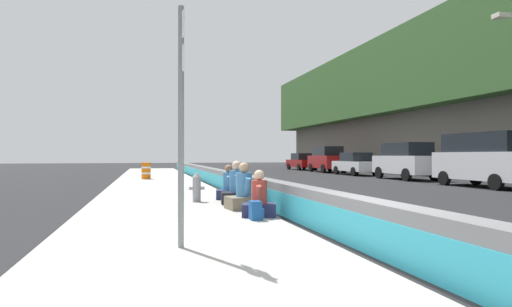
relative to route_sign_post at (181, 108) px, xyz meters
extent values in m
plane|color=#232326|center=(-0.65, -2.75, -2.21)|extent=(160.00, 160.00, 0.00)
cube|color=#A8A59E|center=(-0.65, -0.10, -2.14)|extent=(80.00, 4.40, 0.14)
cube|color=slate|center=(-0.65, -2.75, -1.79)|extent=(76.00, 0.44, 0.85)
cube|color=teal|center=(-0.65, -2.52, -1.83)|extent=(74.48, 0.01, 0.54)
cylinder|color=gray|center=(0.00, 0.00, -0.27)|extent=(0.09, 0.09, 3.60)
cube|color=white|center=(0.00, -0.02, 1.23)|extent=(0.44, 0.02, 0.36)
cube|color=#1956AD|center=(0.00, -0.03, 1.23)|extent=(0.30, 0.01, 0.10)
cube|color=white|center=(0.00, -0.02, 0.73)|extent=(0.44, 0.02, 0.36)
cube|color=#1956AD|center=(0.00, -0.03, 0.73)|extent=(0.30, 0.01, 0.10)
cylinder|color=gray|center=(6.23, -0.95, -1.71)|extent=(0.24, 0.24, 0.72)
cone|color=gray|center=(6.23, -0.95, -1.27)|extent=(0.26, 0.26, 0.16)
cylinder|color=gray|center=(6.23, -1.12, -1.68)|extent=(0.10, 0.12, 0.10)
cylinder|color=gray|center=(6.23, -0.78, -1.68)|extent=(0.10, 0.12, 0.10)
cube|color=#23284C|center=(2.87, -1.97, -1.93)|extent=(0.82, 0.90, 0.28)
cylinder|color=#AD3D33|center=(2.87, -1.97, -1.53)|extent=(0.36, 0.36, 0.53)
sphere|color=beige|center=(2.87, -1.97, -1.14)|extent=(0.23, 0.23, 0.23)
cylinder|color=#AD3D33|center=(3.06, -2.02, -1.58)|extent=(0.30, 0.20, 0.47)
cylinder|color=#AD3D33|center=(2.68, -1.91, -1.58)|extent=(0.30, 0.20, 0.47)
cube|color=#706651|center=(4.19, -1.92, -1.91)|extent=(0.83, 0.94, 0.32)
cylinder|color=#427FB7|center=(4.19, -1.92, -1.45)|extent=(0.41, 0.41, 0.60)
sphere|color=tan|center=(4.19, -1.92, -1.01)|extent=(0.27, 0.27, 0.27)
cylinder|color=#427FB7|center=(4.42, -1.89, -1.51)|extent=(0.32, 0.18, 0.53)
cylinder|color=#427FB7|center=(3.97, -1.95, -1.51)|extent=(0.32, 0.18, 0.53)
cube|color=black|center=(5.44, -1.99, -1.91)|extent=(0.86, 0.97, 0.33)
cylinder|color=#427FB7|center=(5.44, -1.99, -1.44)|extent=(0.42, 0.42, 0.62)
sphere|color=beige|center=(5.44, -1.99, -0.99)|extent=(0.27, 0.27, 0.27)
cylinder|color=#427FB7|center=(5.66, -2.02, -1.50)|extent=(0.33, 0.19, 0.54)
cylinder|color=#427FB7|center=(5.21, -1.96, -1.50)|extent=(0.33, 0.19, 0.54)
cube|color=#23284C|center=(6.74, -2.01, -1.93)|extent=(0.78, 0.87, 0.29)
cylinder|color=#427FB7|center=(6.74, -2.01, -1.51)|extent=(0.37, 0.37, 0.54)
sphere|color=#8E6647|center=(6.74, -2.01, -1.12)|extent=(0.24, 0.24, 0.24)
cylinder|color=#427FB7|center=(6.94, -2.04, -1.57)|extent=(0.30, 0.18, 0.48)
cylinder|color=#427FB7|center=(6.55, -1.97, -1.57)|extent=(0.30, 0.18, 0.48)
cube|color=navy|center=(2.35, -1.74, -1.87)|extent=(0.32, 0.22, 0.40)
cube|color=navy|center=(2.35, -1.88, -1.93)|extent=(0.22, 0.06, 0.20)
cylinder|color=orange|center=(19.00, 0.49, -1.60)|extent=(0.52, 0.52, 0.95)
cylinder|color=white|center=(19.00, 0.49, -1.41)|extent=(0.54, 0.54, 0.10)
cylinder|color=white|center=(19.00, 0.49, -1.74)|extent=(0.54, 0.54, 0.10)
cube|color=silver|center=(8.56, -14.19, 5.25)|extent=(0.44, 0.64, 0.20)
cube|color=silver|center=(10.30, -14.94, -1.20)|extent=(5.11, 1.97, 1.30)
cube|color=black|center=(10.20, -14.94, -0.10)|extent=(4.10, 1.78, 0.90)
cylinder|color=black|center=(11.93, -14.01, -1.85)|extent=(0.72, 0.22, 0.72)
cylinder|color=black|center=(11.93, -15.89, -1.85)|extent=(0.72, 0.22, 0.72)
cylinder|color=black|center=(8.67, -14.00, -1.85)|extent=(0.72, 0.22, 0.72)
cube|color=silver|center=(16.82, -15.06, -1.28)|extent=(4.83, 2.01, 1.10)
cube|color=black|center=(16.72, -15.06, -0.33)|extent=(3.13, 1.78, 0.80)
cylinder|color=black|center=(18.37, -14.17, -1.83)|extent=(0.76, 0.23, 0.76)
cylinder|color=black|center=(18.34, -16.01, -1.83)|extent=(0.76, 0.23, 0.76)
cylinder|color=black|center=(15.30, -14.11, -1.83)|extent=(0.76, 0.23, 0.76)
cylinder|color=black|center=(15.27, -15.96, -1.83)|extent=(0.76, 0.23, 0.76)
cube|color=silver|center=(22.99, -14.86, -1.52)|extent=(4.51, 1.82, 0.72)
cube|color=black|center=(22.89, -14.86, -0.83)|extent=(2.21, 1.63, 0.66)
cylinder|color=black|center=(24.43, -13.99, -1.88)|extent=(0.66, 0.22, 0.66)
cylinder|color=black|center=(24.43, -15.72, -1.88)|extent=(0.66, 0.22, 0.66)
cylinder|color=black|center=(21.55, -14.00, -1.88)|extent=(0.66, 0.22, 0.66)
cylinder|color=black|center=(21.55, -15.73, -1.88)|extent=(0.66, 0.22, 0.66)
cube|color=maroon|center=(28.56, -15.01, -1.28)|extent=(4.87, 2.10, 1.10)
cube|color=black|center=(28.46, -15.01, -0.33)|extent=(3.16, 1.84, 0.80)
cylinder|color=black|center=(30.12, -14.15, -1.83)|extent=(0.77, 0.25, 0.76)
cylinder|color=black|center=(30.06, -15.99, -1.83)|extent=(0.77, 0.25, 0.76)
cylinder|color=black|center=(27.05, -14.03, -1.83)|extent=(0.77, 0.25, 0.76)
cylinder|color=black|center=(26.99, -15.88, -1.83)|extent=(0.77, 0.25, 0.76)
cube|color=maroon|center=(34.72, -14.97, -1.52)|extent=(4.55, 1.92, 0.72)
cube|color=black|center=(34.62, -14.97, -0.83)|extent=(2.24, 1.68, 0.66)
cylinder|color=black|center=(36.14, -14.06, -1.88)|extent=(0.67, 0.24, 0.66)
cylinder|color=black|center=(36.19, -15.79, -1.88)|extent=(0.67, 0.24, 0.66)
cylinder|color=black|center=(33.26, -14.14, -1.88)|extent=(0.67, 0.24, 0.66)
cylinder|color=black|center=(33.31, -15.87, -1.88)|extent=(0.67, 0.24, 0.66)
camera|label=1|loc=(-6.44, 0.51, -0.70)|focal=29.99mm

